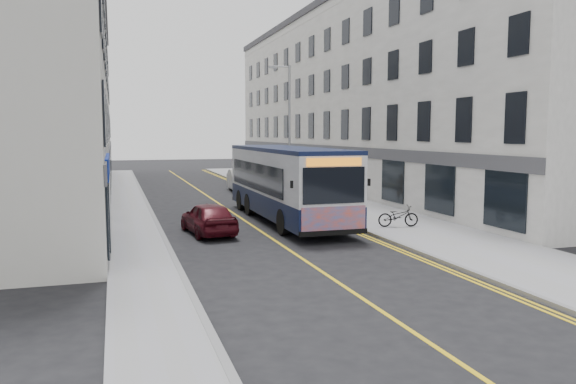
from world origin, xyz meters
TOP-DOWN VIEW (x-y plane):
  - ground at (0.00, 0.00)m, footprint 140.00×140.00m
  - pavement_east at (6.25, 12.00)m, footprint 4.50×64.00m
  - pavement_west at (-5.00, 12.00)m, footprint 2.00×64.00m
  - kerb_east at (4.00, 12.00)m, footprint 0.18×64.00m
  - kerb_west at (-4.00, 12.00)m, footprint 0.18×64.00m
  - road_centre_line at (0.00, 12.00)m, footprint 0.12×64.00m
  - road_dbl_yellow_inner at (3.55, 12.00)m, footprint 0.10×64.00m
  - road_dbl_yellow_outer at (3.75, 12.00)m, footprint 0.10×64.00m
  - terrace_east at (11.50, 21.00)m, footprint 6.00×46.00m
  - terrace_west at (-9.00, 21.00)m, footprint 6.00×46.00m
  - streetlamp at (4.17, 14.00)m, footprint 1.32×0.18m
  - city_bus at (1.83, 6.77)m, footprint 2.73×11.70m
  - bicycle at (5.64, 3.11)m, footprint 1.80×0.94m
  - pedestrian_near at (6.76, 11.10)m, footprint 0.68×0.56m
  - pedestrian_far at (7.83, 14.25)m, footprint 1.14×1.05m
  - car_white at (2.75, 20.22)m, footprint 1.91×4.73m
  - car_maroon at (-2.18, 4.41)m, footprint 2.00×4.03m

SIDE VIEW (x-z plane):
  - ground at x=0.00m, z-range 0.00..0.00m
  - road_centre_line at x=0.00m, z-range 0.00..0.01m
  - road_dbl_yellow_inner at x=3.55m, z-range 0.00..0.01m
  - road_dbl_yellow_outer at x=3.75m, z-range 0.00..0.01m
  - pavement_east at x=6.25m, z-range 0.00..0.12m
  - pavement_west at x=-5.00m, z-range 0.00..0.12m
  - kerb_east at x=4.00m, z-range 0.00..0.13m
  - kerb_west at x=-4.00m, z-range 0.00..0.13m
  - bicycle at x=5.64m, z-range 0.12..1.02m
  - car_maroon at x=-2.18m, z-range 0.00..1.32m
  - car_white at x=2.75m, z-range 0.00..1.53m
  - pedestrian_near at x=6.76m, z-range 0.12..1.73m
  - pedestrian_far at x=7.83m, z-range 0.12..2.01m
  - city_bus at x=1.83m, z-range 0.16..3.56m
  - streetlamp at x=4.17m, z-range 0.38..8.38m
  - terrace_east at x=11.50m, z-range 0.00..13.00m
  - terrace_west at x=-9.00m, z-range 0.00..13.00m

